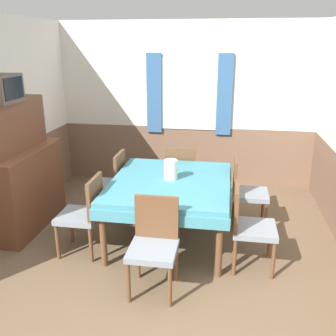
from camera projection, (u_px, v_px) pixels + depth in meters
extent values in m
cube|color=white|center=(186.00, 75.00, 5.87)|extent=(4.48, 0.05, 1.65)
cube|color=brown|center=(185.00, 155.00, 6.28)|extent=(4.48, 0.05, 0.95)
cube|color=white|center=(189.00, 94.00, 5.92)|extent=(0.97, 0.01, 1.13)
cube|color=#386699|center=(154.00, 94.00, 5.99)|extent=(0.24, 0.03, 1.26)
cube|color=#386699|center=(225.00, 95.00, 5.82)|extent=(0.24, 0.03, 1.26)
cube|color=brown|center=(11.00, 187.00, 4.87)|extent=(0.05, 4.04, 0.95)
cube|color=teal|center=(170.00, 183.00, 4.35)|extent=(1.36, 1.57, 0.06)
cube|color=teal|center=(170.00, 190.00, 4.38)|extent=(1.39, 1.60, 0.12)
cylinder|color=brown|center=(103.00, 237.00, 3.90)|extent=(0.07, 0.07, 0.69)
cylinder|color=brown|center=(219.00, 246.00, 3.72)|extent=(0.07, 0.07, 0.69)
cylinder|color=brown|center=(136.00, 188.00, 5.22)|extent=(0.07, 0.07, 0.69)
cylinder|color=brown|center=(223.00, 193.00, 5.03)|extent=(0.07, 0.07, 0.69)
cylinder|color=brown|center=(263.00, 206.00, 4.96)|extent=(0.04, 0.04, 0.41)
cylinder|color=brown|center=(265.00, 219.00, 4.60)|extent=(0.04, 0.04, 0.41)
cylinder|color=brown|center=(234.00, 204.00, 5.02)|extent=(0.04, 0.04, 0.41)
cylinder|color=brown|center=(234.00, 216.00, 4.66)|extent=(0.04, 0.04, 0.41)
cube|color=gray|center=(250.00, 194.00, 4.73)|extent=(0.44, 0.44, 0.06)
cube|color=brown|center=(235.00, 175.00, 4.69)|extent=(0.04, 0.42, 0.43)
cylinder|color=brown|center=(171.00, 185.00, 5.70)|extent=(0.04, 0.04, 0.41)
cylinder|color=brown|center=(196.00, 186.00, 5.64)|extent=(0.04, 0.04, 0.41)
cylinder|color=brown|center=(167.00, 194.00, 5.35)|extent=(0.04, 0.04, 0.41)
cylinder|color=brown|center=(193.00, 196.00, 5.29)|extent=(0.04, 0.04, 0.41)
cube|color=gray|center=(182.00, 175.00, 5.42)|extent=(0.44, 0.44, 0.06)
cube|color=brown|center=(180.00, 163.00, 5.16)|extent=(0.42, 0.04, 0.43)
cylinder|color=brown|center=(58.00, 242.00, 4.06)|extent=(0.04, 0.04, 0.41)
cylinder|color=brown|center=(72.00, 226.00, 4.42)|extent=(0.04, 0.04, 0.41)
cylinder|color=brown|center=(91.00, 245.00, 4.01)|extent=(0.04, 0.04, 0.41)
cylinder|color=brown|center=(102.00, 228.00, 4.36)|extent=(0.04, 0.04, 0.41)
cube|color=gray|center=(79.00, 216.00, 4.14)|extent=(0.44, 0.44, 0.06)
cube|color=brown|center=(95.00, 197.00, 4.03)|extent=(0.04, 0.42, 0.43)
cylinder|color=brown|center=(89.00, 206.00, 4.95)|extent=(0.04, 0.04, 0.41)
cylinder|color=brown|center=(98.00, 195.00, 5.31)|extent=(0.04, 0.04, 0.41)
cylinder|color=brown|center=(116.00, 208.00, 4.89)|extent=(0.04, 0.04, 0.41)
cylinder|color=brown|center=(124.00, 197.00, 5.25)|extent=(0.04, 0.04, 0.41)
cube|color=gray|center=(106.00, 185.00, 5.02)|extent=(0.44, 0.44, 0.06)
cube|color=brown|center=(120.00, 169.00, 4.91)|extent=(0.04, 0.42, 0.43)
cylinder|color=brown|center=(270.00, 242.00, 4.07)|extent=(0.04, 0.04, 0.41)
cylinder|color=brown|center=(273.00, 261.00, 3.72)|extent=(0.04, 0.04, 0.41)
cylinder|color=brown|center=(234.00, 239.00, 4.13)|extent=(0.04, 0.04, 0.41)
cylinder|color=brown|center=(235.00, 257.00, 3.77)|extent=(0.04, 0.04, 0.41)
cube|color=gray|center=(254.00, 229.00, 3.85)|extent=(0.44, 0.44, 0.06)
cube|color=brown|center=(236.00, 206.00, 3.80)|extent=(0.04, 0.42, 0.43)
cylinder|color=brown|center=(170.00, 287.00, 3.32)|extent=(0.04, 0.04, 0.41)
cylinder|color=brown|center=(128.00, 283.00, 3.38)|extent=(0.04, 0.04, 0.41)
cylinder|color=brown|center=(176.00, 263.00, 3.68)|extent=(0.04, 0.04, 0.41)
cylinder|color=brown|center=(138.00, 260.00, 3.73)|extent=(0.04, 0.04, 0.41)
cube|color=gray|center=(153.00, 250.00, 3.45)|extent=(0.44, 0.44, 0.06)
cube|color=brown|center=(157.00, 217.00, 3.56)|extent=(0.42, 0.04, 0.43)
cube|color=brown|center=(25.00, 189.00, 4.72)|extent=(0.44, 1.26, 1.02)
cube|color=brown|center=(20.00, 151.00, 4.56)|extent=(0.46, 1.28, 0.02)
cube|color=brown|center=(13.00, 126.00, 4.47)|extent=(0.24, 1.13, 0.60)
cube|color=#51473D|center=(2.00, 89.00, 4.14)|extent=(0.28, 0.45, 0.31)
cube|color=black|center=(14.00, 88.00, 4.12)|extent=(0.01, 0.37, 0.24)
cylinder|color=silver|center=(171.00, 170.00, 4.34)|extent=(0.16, 0.16, 0.24)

